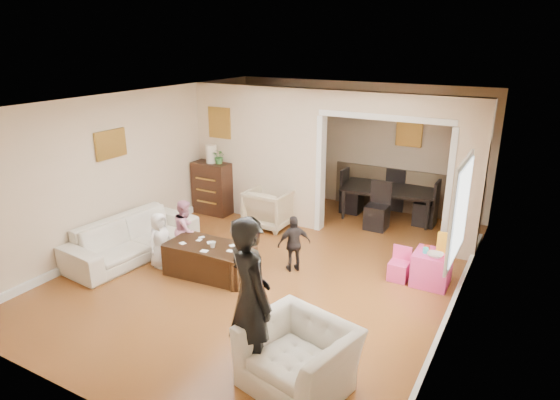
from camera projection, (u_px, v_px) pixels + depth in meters
The scene contains 27 objects.
floor at pixel (274, 266), 7.66m from camera, with size 7.00×7.00×0.00m, color #955926.
partition_left at pixel (258, 154), 9.37m from camera, with size 2.75×0.18×2.60m, color beige.
partition_right at pixel (466, 181), 7.59m from camera, with size 0.55×0.18×2.60m, color beige.
partition_header at pixel (387, 103), 7.86m from camera, with size 2.22×0.18×0.35m, color beige.
window_pane at pixel (461, 211), 5.57m from camera, with size 0.03×0.95×1.10m, color white.
framed_art_partition at pixel (220, 123), 9.49m from camera, with size 0.45×0.03×0.55m, color brown.
framed_art_sofa_wall at pixel (111, 144), 7.84m from camera, with size 0.03×0.55×0.40m, color brown.
framed_art_alcove at pixel (409, 131), 9.45m from camera, with size 0.45×0.03×0.55m, color brown.
sofa at pixel (133, 238), 7.91m from camera, with size 2.23×0.87×0.65m, color white.
armchair_back at pixel (270, 208), 9.16m from camera, with size 0.79×0.82×0.74m, color #C3B187.
armchair_front at pixel (298, 357), 4.94m from camera, with size 1.06×0.93×0.69m, color white.
dresser at pixel (213, 188), 9.84m from camera, with size 0.77×0.44×1.06m, color #32190F.
table_lamp at pixel (211, 154), 9.61m from camera, with size 0.22×0.22×0.36m, color beige.
potted_plant at pixel (219, 157), 9.53m from camera, with size 0.26×0.23×0.29m, color #3B7333.
coffee_table at pixel (210, 260), 7.32m from camera, with size 1.30×0.65×0.49m, color #3A2412.
coffee_cup at pixel (212, 245), 7.14m from camera, with size 0.10×0.10×0.09m, color white.
play_table at pixel (431, 268), 7.04m from camera, with size 0.51×0.51×0.49m, color #E73C8E.
cereal_box at pixel (444, 243), 6.94m from camera, with size 0.20×0.07×0.30m, color yellow.
cyan_cup at pixel (426, 250), 6.95m from camera, with size 0.08×0.08×0.08m, color #28CCCA.
toy_block at pixel (427, 247), 7.10m from camera, with size 0.08×0.06×0.05m, color #B32E16.
play_bowl at pixel (435, 255), 6.82m from camera, with size 0.22×0.22×0.06m, color silver.
dining_table at pixel (387, 203), 9.60m from camera, with size 1.78×0.99×0.63m, color black.
adult_person at pixel (250, 299), 4.93m from camera, with size 0.66×0.44×1.82m, color black.
child_kneel_a at pixel (160, 240), 7.53m from camera, with size 0.43×0.28×0.89m, color white.
child_kneel_b at pixel (186, 229), 7.81m from camera, with size 0.48×0.37×0.99m, color #CE819B.
child_toddler at pixel (294, 244), 7.39m from camera, with size 0.52×0.22×0.89m, color black.
craft_papers at pixel (209, 245), 7.25m from camera, with size 0.90×0.50×0.00m.
Camera 1 is at (3.46, -5.99, 3.46)m, focal length 30.93 mm.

